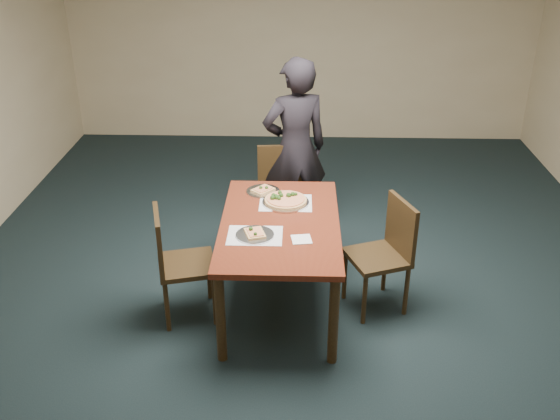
{
  "coord_description": "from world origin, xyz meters",
  "views": [
    {
      "loc": [
        -0.02,
        -4.1,
        2.96
      ],
      "look_at": [
        -0.15,
        0.07,
        0.85
      ],
      "focal_mm": 40.0,
      "sensor_mm": 36.0,
      "label": 1
    }
  ],
  "objects_px": {
    "pizza_pan": "(285,200)",
    "slice_plate_near": "(255,234)",
    "diner": "(295,149)",
    "chair_far": "(281,189)",
    "chair_left": "(176,259)",
    "chair_right": "(387,249)",
    "dining_table": "(280,232)",
    "slice_plate_far": "(263,191)"
  },
  "relations": [
    {
      "from": "pizza_pan",
      "to": "slice_plate_near",
      "type": "relative_size",
      "value": 1.34
    },
    {
      "from": "diner",
      "to": "pizza_pan",
      "type": "bearing_deg",
      "value": 66.47
    },
    {
      "from": "chair_far",
      "to": "chair_left",
      "type": "xyz_separation_m",
      "value": [
        -0.75,
        -1.26,
        0.0
      ]
    },
    {
      "from": "chair_left",
      "to": "slice_plate_near",
      "type": "bearing_deg",
      "value": -108.87
    },
    {
      "from": "diner",
      "to": "chair_right",
      "type": "bearing_deg",
      "value": 101.18
    },
    {
      "from": "dining_table",
      "to": "slice_plate_near",
      "type": "distance_m",
      "value": 0.3
    },
    {
      "from": "chair_far",
      "to": "chair_left",
      "type": "bearing_deg",
      "value": -126.03
    },
    {
      "from": "pizza_pan",
      "to": "slice_plate_near",
      "type": "distance_m",
      "value": 0.59
    },
    {
      "from": "slice_plate_far",
      "to": "dining_table",
      "type": "bearing_deg",
      "value": -73.42
    },
    {
      "from": "diner",
      "to": "slice_plate_far",
      "type": "height_order",
      "value": "diner"
    },
    {
      "from": "chair_right",
      "to": "chair_far",
      "type": "bearing_deg",
      "value": -162.15
    },
    {
      "from": "chair_left",
      "to": "diner",
      "type": "relative_size",
      "value": 0.53
    },
    {
      "from": "chair_left",
      "to": "chair_right",
      "type": "relative_size",
      "value": 1.0
    },
    {
      "from": "slice_plate_far",
      "to": "chair_far",
      "type": "bearing_deg",
      "value": 76.79
    },
    {
      "from": "chair_far",
      "to": "slice_plate_near",
      "type": "height_order",
      "value": "chair_far"
    },
    {
      "from": "slice_plate_near",
      "to": "diner",
      "type": "bearing_deg",
      "value": 79.36
    },
    {
      "from": "chair_right",
      "to": "slice_plate_far",
      "type": "relative_size",
      "value": 3.25
    },
    {
      "from": "chair_right",
      "to": "pizza_pan",
      "type": "relative_size",
      "value": 2.42
    },
    {
      "from": "chair_left",
      "to": "slice_plate_near",
      "type": "height_order",
      "value": "chair_left"
    },
    {
      "from": "dining_table",
      "to": "pizza_pan",
      "type": "bearing_deg",
      "value": 84.47
    },
    {
      "from": "chair_right",
      "to": "chair_left",
      "type": "bearing_deg",
      "value": -103.82
    },
    {
      "from": "chair_right",
      "to": "diner",
      "type": "height_order",
      "value": "diner"
    },
    {
      "from": "chair_left",
      "to": "diner",
      "type": "bearing_deg",
      "value": -46.23
    },
    {
      "from": "chair_left",
      "to": "chair_right",
      "type": "height_order",
      "value": "same"
    },
    {
      "from": "slice_plate_far",
      "to": "chair_left",
      "type": "bearing_deg",
      "value": -131.41
    },
    {
      "from": "chair_far",
      "to": "pizza_pan",
      "type": "xyz_separation_m",
      "value": [
        0.06,
        -0.76,
        0.26
      ]
    },
    {
      "from": "chair_far",
      "to": "slice_plate_far",
      "type": "height_order",
      "value": "chair_far"
    },
    {
      "from": "diner",
      "to": "slice_plate_far",
      "type": "xyz_separation_m",
      "value": [
        -0.26,
        -0.73,
        -0.1
      ]
    },
    {
      "from": "slice_plate_far",
      "to": "chair_right",
      "type": "bearing_deg",
      "value": -27.29
    },
    {
      "from": "chair_left",
      "to": "pizza_pan",
      "type": "xyz_separation_m",
      "value": [
        0.81,
        0.51,
        0.26
      ]
    },
    {
      "from": "pizza_pan",
      "to": "chair_left",
      "type": "bearing_deg",
      "value": -148.15
    },
    {
      "from": "chair_left",
      "to": "pizza_pan",
      "type": "relative_size",
      "value": 2.42
    },
    {
      "from": "chair_far",
      "to": "pizza_pan",
      "type": "distance_m",
      "value": 0.8
    },
    {
      "from": "chair_far",
      "to": "diner",
      "type": "height_order",
      "value": "diner"
    },
    {
      "from": "chair_right",
      "to": "pizza_pan",
      "type": "xyz_separation_m",
      "value": [
        -0.8,
        0.31,
        0.26
      ]
    },
    {
      "from": "chair_right",
      "to": "diner",
      "type": "relative_size",
      "value": 0.53
    },
    {
      "from": "chair_left",
      "to": "dining_table",
      "type": "bearing_deg",
      "value": -91.87
    },
    {
      "from": "chair_far",
      "to": "pizza_pan",
      "type": "relative_size",
      "value": 2.42
    },
    {
      "from": "chair_right",
      "to": "slice_plate_near",
      "type": "bearing_deg",
      "value": -97.23
    },
    {
      "from": "chair_far",
      "to": "diner",
      "type": "xyz_separation_m",
      "value": [
        0.13,
        0.17,
        0.34
      ]
    },
    {
      "from": "dining_table",
      "to": "pizza_pan",
      "type": "xyz_separation_m",
      "value": [
        0.03,
        0.33,
        0.12
      ]
    },
    {
      "from": "dining_table",
      "to": "diner",
      "type": "height_order",
      "value": "diner"
    }
  ]
}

